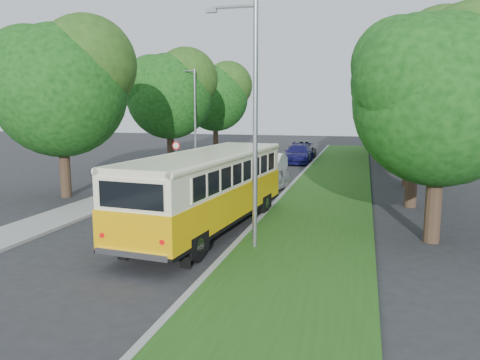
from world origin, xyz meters
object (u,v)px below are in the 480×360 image
(lamppost_near, at_px, (252,119))
(car_silver, at_px, (269,180))
(lamppost_far, at_px, (194,115))
(vintage_bus, at_px, (208,192))
(car_grey, at_px, (302,148))
(car_blue, at_px, (298,154))
(car_white, at_px, (271,164))

(lamppost_near, xyz_separation_m, car_silver, (-1.61, 10.92, -3.71))
(lamppost_near, relative_size, lamppost_far, 1.07)
(lamppost_near, xyz_separation_m, vintage_bus, (-2.16, 1.85, -2.82))
(lamppost_near, distance_m, vintage_bus, 4.00)
(lamppost_near, height_order, lamppost_far, lamppost_near)
(lamppost_near, height_order, car_grey, lamppost_near)
(vintage_bus, xyz_separation_m, car_grey, (-0.16, 28.67, -0.82))
(car_grey, bearing_deg, lamppost_far, -130.25)
(lamppost_far, bearing_deg, car_silver, -46.08)
(lamppost_far, bearing_deg, lamppost_near, -64.29)
(car_silver, bearing_deg, lamppost_far, 143.36)
(car_silver, xyz_separation_m, car_blue, (-0.24, 13.87, 0.11))
(vintage_bus, relative_size, car_blue, 1.97)
(car_white, relative_size, car_blue, 0.85)
(lamppost_near, xyz_separation_m, car_white, (-2.74, 17.16, -3.62))
(vintage_bus, height_order, car_silver, vintage_bus)
(lamppost_near, relative_size, vintage_bus, 0.77)
(lamppost_near, height_order, car_silver, lamppost_near)
(car_blue, xyz_separation_m, car_grey, (-0.47, 5.73, -0.03))
(lamppost_far, bearing_deg, vintage_bus, -67.95)
(car_grey, bearing_deg, vintage_bus, -101.21)
(lamppost_near, distance_m, car_silver, 11.64)
(vintage_bus, bearing_deg, car_white, 98.00)
(vintage_bus, height_order, car_white, vintage_bus)
(vintage_bus, distance_m, car_grey, 28.68)
(vintage_bus, bearing_deg, lamppost_far, 117.89)
(car_blue, bearing_deg, car_grey, 95.26)
(lamppost_near, bearing_deg, car_silver, 98.36)
(car_white, bearing_deg, vintage_bus, -86.16)
(car_silver, distance_m, car_white, 6.34)
(car_white, relative_size, car_grey, 0.85)
(car_silver, bearing_deg, car_grey, 101.53)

